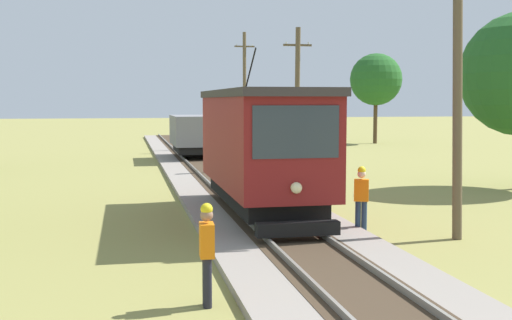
{
  "coord_description": "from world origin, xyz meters",
  "views": [
    {
      "loc": [
        -3.96,
        -3.34,
        3.5
      ],
      "look_at": [
        0.43,
        18.37,
        1.48
      ],
      "focal_mm": 45.8,
      "sensor_mm": 36.0,
      "label": 1
    }
  ],
  "objects_px": {
    "utility_pole_mid": "(297,99)",
    "second_worker": "(361,196)",
    "utility_pole_near_tram": "(458,67)",
    "freight_car": "(193,134)",
    "red_tram": "(261,145)",
    "utility_pole_far": "(245,90)",
    "gravel_pile": "(264,151)",
    "track_worker": "(207,250)",
    "tree_right_near": "(376,80)"
  },
  "relations": [
    {
      "from": "freight_car",
      "to": "utility_pole_far",
      "type": "bearing_deg",
      "value": 56.62
    },
    {
      "from": "utility_pole_mid",
      "to": "tree_right_near",
      "type": "bearing_deg",
      "value": 58.88
    },
    {
      "from": "freight_car",
      "to": "utility_pole_near_tram",
      "type": "relative_size",
      "value": 0.61
    },
    {
      "from": "utility_pole_near_tram",
      "to": "tree_right_near",
      "type": "height_order",
      "value": "utility_pole_near_tram"
    },
    {
      "from": "second_worker",
      "to": "tree_right_near",
      "type": "relative_size",
      "value": 0.24
    },
    {
      "from": "second_worker",
      "to": "track_worker",
      "type": "bearing_deg",
      "value": -19.54
    },
    {
      "from": "utility_pole_far",
      "to": "track_worker",
      "type": "bearing_deg",
      "value": -101.49
    },
    {
      "from": "red_tram",
      "to": "track_worker",
      "type": "height_order",
      "value": "red_tram"
    },
    {
      "from": "utility_pole_mid",
      "to": "gravel_pile",
      "type": "xyz_separation_m",
      "value": [
        -0.15,
        6.97,
        -3.04
      ]
    },
    {
      "from": "utility_pole_far",
      "to": "track_worker",
      "type": "height_order",
      "value": "utility_pole_far"
    },
    {
      "from": "utility_pole_far",
      "to": "gravel_pile",
      "type": "xyz_separation_m",
      "value": [
        -0.15,
        -7.09,
        -3.65
      ]
    },
    {
      "from": "freight_car",
      "to": "second_worker",
      "type": "xyz_separation_m",
      "value": [
        2.14,
        -22.08,
        -0.57
      ]
    },
    {
      "from": "utility_pole_near_tram",
      "to": "utility_pole_mid",
      "type": "height_order",
      "value": "utility_pole_near_tram"
    },
    {
      "from": "second_worker",
      "to": "red_tram",
      "type": "bearing_deg",
      "value": -118.95
    },
    {
      "from": "red_tram",
      "to": "utility_pole_near_tram",
      "type": "height_order",
      "value": "utility_pole_near_tram"
    },
    {
      "from": "freight_car",
      "to": "tree_right_near",
      "type": "xyz_separation_m",
      "value": [
        16.2,
        12.18,
        3.65
      ]
    },
    {
      "from": "red_tram",
      "to": "freight_car",
      "type": "bearing_deg",
      "value": 90.01
    },
    {
      "from": "red_tram",
      "to": "gravel_pile",
      "type": "height_order",
      "value": "red_tram"
    },
    {
      "from": "freight_car",
      "to": "track_worker",
      "type": "height_order",
      "value": "freight_car"
    },
    {
      "from": "utility_pole_far",
      "to": "utility_pole_near_tram",
      "type": "bearing_deg",
      "value": -90.0
    },
    {
      "from": "utility_pole_mid",
      "to": "track_worker",
      "type": "distance_m",
      "value": 21.18
    },
    {
      "from": "tree_right_near",
      "to": "track_worker",
      "type": "bearing_deg",
      "value": -115.42
    },
    {
      "from": "track_worker",
      "to": "utility_pole_near_tram",
      "type": "bearing_deg",
      "value": 35.09
    },
    {
      "from": "utility_pole_near_tram",
      "to": "second_worker",
      "type": "height_order",
      "value": "utility_pole_near_tram"
    },
    {
      "from": "second_worker",
      "to": "freight_car",
      "type": "bearing_deg",
      "value": -152.26
    },
    {
      "from": "utility_pole_near_tram",
      "to": "tree_right_near",
      "type": "distance_m",
      "value": 37.23
    },
    {
      "from": "utility_pole_mid",
      "to": "utility_pole_near_tram",
      "type": "bearing_deg",
      "value": -90.0
    },
    {
      "from": "gravel_pile",
      "to": "tree_right_near",
      "type": "distance_m",
      "value": 18.2
    },
    {
      "from": "red_tram",
      "to": "freight_car",
      "type": "xyz_separation_m",
      "value": [
        -0.0,
        19.42,
        -0.64
      ]
    },
    {
      "from": "gravel_pile",
      "to": "utility_pole_far",
      "type": "bearing_deg",
      "value": 88.76
    },
    {
      "from": "red_tram",
      "to": "tree_right_near",
      "type": "bearing_deg",
      "value": 62.87
    },
    {
      "from": "red_tram",
      "to": "second_worker",
      "type": "bearing_deg",
      "value": -51.15
    },
    {
      "from": "red_tram",
      "to": "gravel_pile",
      "type": "bearing_deg",
      "value": 77.66
    },
    {
      "from": "red_tram",
      "to": "utility_pole_far",
      "type": "relative_size",
      "value": 1.04
    },
    {
      "from": "freight_car",
      "to": "utility_pole_far",
      "type": "relative_size",
      "value": 0.63
    },
    {
      "from": "utility_pole_mid",
      "to": "second_worker",
      "type": "distance_m",
      "value": 14.89
    },
    {
      "from": "track_worker",
      "to": "second_worker",
      "type": "xyz_separation_m",
      "value": [
        4.77,
        5.34,
        0.0
      ]
    },
    {
      "from": "utility_pole_far",
      "to": "second_worker",
      "type": "xyz_separation_m",
      "value": [
        -2.13,
        -28.57,
        -3.22
      ]
    },
    {
      "from": "utility_pole_near_tram",
      "to": "second_worker",
      "type": "bearing_deg",
      "value": 155.09
    },
    {
      "from": "freight_car",
      "to": "utility_pole_mid",
      "type": "distance_m",
      "value": 8.93
    },
    {
      "from": "red_tram",
      "to": "utility_pole_far",
      "type": "bearing_deg",
      "value": 80.64
    },
    {
      "from": "utility_pole_far",
      "to": "track_worker",
      "type": "distance_m",
      "value": 34.75
    },
    {
      "from": "track_worker",
      "to": "tree_right_near",
      "type": "xyz_separation_m",
      "value": [
        18.82,
        39.61,
        4.22
      ]
    },
    {
      "from": "second_worker",
      "to": "gravel_pile",
      "type": "bearing_deg",
      "value": -163.06
    },
    {
      "from": "utility_pole_near_tram",
      "to": "utility_pole_far",
      "type": "bearing_deg",
      "value": 90.0
    },
    {
      "from": "utility_pole_mid",
      "to": "track_worker",
      "type": "xyz_separation_m",
      "value": [
        -6.89,
        -19.85,
        -2.61
      ]
    },
    {
      "from": "freight_car",
      "to": "gravel_pile",
      "type": "bearing_deg",
      "value": -8.33
    },
    {
      "from": "utility_pole_near_tram",
      "to": "utility_pole_mid",
      "type": "xyz_separation_m",
      "value": [
        -0.0,
        15.5,
        -0.74
      ]
    },
    {
      "from": "gravel_pile",
      "to": "red_tram",
      "type": "bearing_deg",
      "value": -102.34
    },
    {
      "from": "freight_car",
      "to": "utility_pole_mid",
      "type": "relative_size",
      "value": 0.74
    }
  ]
}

